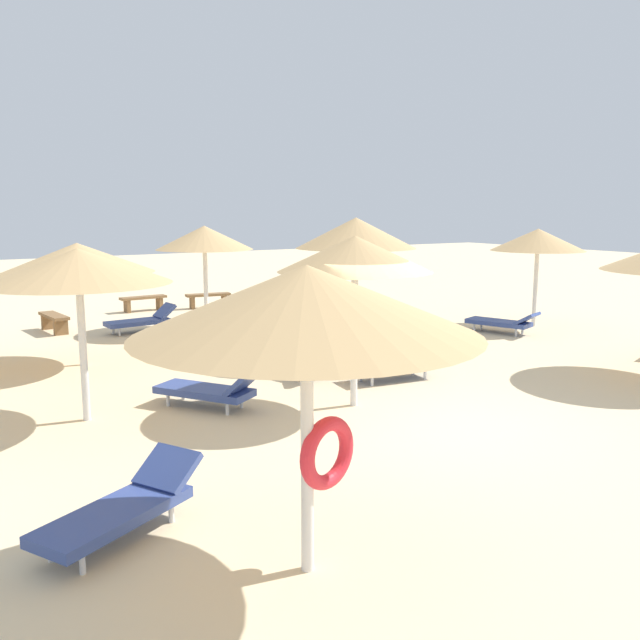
% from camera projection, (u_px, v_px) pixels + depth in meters
% --- Properties ---
extents(ground_plane, '(80.00, 80.00, 0.00)m').
position_uv_depth(ground_plane, '(418.00, 420.00, 10.73)').
color(ground_plane, beige).
extents(parasol_0, '(2.62, 2.62, 2.78)m').
position_uv_depth(parasol_0, '(538.00, 240.00, 18.83)').
color(parasol_0, silver).
rests_on(parasol_0, ground).
extents(parasol_1, '(2.60, 2.60, 2.91)m').
position_uv_depth(parasol_1, '(355.00, 254.00, 11.09)').
color(parasol_1, silver).
rests_on(parasol_1, ground).
extents(parasol_2, '(3.14, 3.14, 2.88)m').
position_uv_depth(parasol_2, '(307.00, 303.00, 5.88)').
color(parasol_2, silver).
rests_on(parasol_2, ground).
extents(parasol_4, '(2.86, 2.86, 2.75)m').
position_uv_depth(parasol_4, '(78.00, 267.00, 10.32)').
color(parasol_4, silver).
rests_on(parasol_4, ground).
extents(parasol_5, '(2.73, 2.73, 3.15)m').
position_uv_depth(parasol_5, '(356.00, 233.00, 15.05)').
color(parasol_5, silver).
rests_on(parasol_5, ground).
extents(parasol_6, '(2.67, 2.67, 2.88)m').
position_uv_depth(parasol_6, '(204.00, 238.00, 18.32)').
color(parasol_6, silver).
rests_on(parasol_6, ground).
extents(parasol_9, '(3.19, 3.19, 2.64)m').
position_uv_depth(parasol_9, '(77.00, 258.00, 14.11)').
color(parasol_9, silver).
rests_on(parasol_9, ground).
extents(lounger_0, '(1.23, 2.01, 0.65)m').
position_uv_depth(lounger_0, '(503.00, 322.00, 18.06)').
color(lounger_0, '#33478C').
rests_on(lounger_0, ground).
extents(lounger_1, '(1.93, 0.87, 0.77)m').
position_uv_depth(lounger_1, '(400.00, 363.00, 13.22)').
color(lounger_1, '#33478C').
rests_on(lounger_1, ground).
extents(lounger_2, '(1.98, 1.46, 0.68)m').
position_uv_depth(lounger_2, '(124.00, 507.00, 6.91)').
color(lounger_2, '#33478C').
rests_on(lounger_2, ground).
extents(lounger_4, '(1.57, 1.92, 0.75)m').
position_uv_depth(lounger_4, '(211.00, 390.00, 11.32)').
color(lounger_4, '#33478C').
rests_on(lounger_4, ground).
extents(lounger_5, '(1.21, 2.01, 0.68)m').
position_uv_depth(lounger_5, '(295.00, 360.00, 13.54)').
color(lounger_5, '#33478C').
rests_on(lounger_5, ground).
extents(lounger_6, '(1.94, 0.81, 0.72)m').
position_uv_depth(lounger_6, '(142.00, 320.00, 18.30)').
color(lounger_6, '#33478C').
rests_on(lounger_6, ground).
extents(bench_0, '(1.52, 0.49, 0.49)m').
position_uv_depth(bench_0, '(143.00, 301.00, 21.95)').
color(bench_0, brown).
rests_on(bench_0, ground).
extents(bench_1, '(0.57, 1.54, 0.49)m').
position_uv_depth(bench_1, '(54.00, 320.00, 18.25)').
color(bench_1, brown).
rests_on(bench_1, ground).
extents(bench_2, '(1.54, 0.63, 0.49)m').
position_uv_depth(bench_2, '(208.00, 298.00, 22.64)').
color(bench_2, brown).
rests_on(bench_2, ground).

